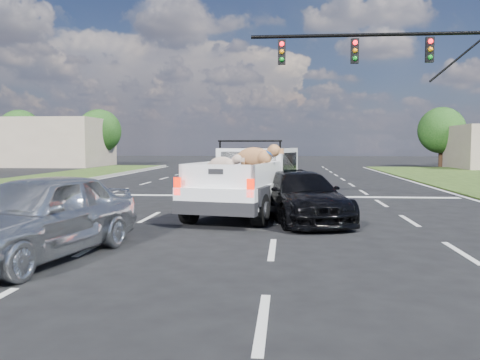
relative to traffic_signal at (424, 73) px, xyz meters
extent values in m
plane|color=black|center=(-7.20, -10.50, -4.73)|extent=(160.00, 160.00, 0.00)
cube|color=silver|center=(-12.45, -4.50, -4.72)|extent=(0.12, 60.00, 0.01)
cube|color=silver|center=(-8.95, -4.50, -4.72)|extent=(0.12, 60.00, 0.01)
cube|color=silver|center=(-5.45, -4.50, -4.72)|extent=(0.12, 60.00, 0.01)
cube|color=silver|center=(-1.95, -4.50, -4.72)|extent=(0.12, 60.00, 0.01)
cube|color=silver|center=(-7.20, -0.50, -4.72)|extent=(17.00, 0.45, 0.01)
cylinder|color=black|center=(-2.10, 0.00, 1.47)|extent=(9.00, 0.14, 0.14)
cube|color=black|center=(0.20, 0.00, 0.87)|extent=(0.30, 0.18, 0.95)
sphere|color=#FF0713|center=(0.20, -0.11, 1.17)|extent=(0.18, 0.18, 0.18)
cube|color=black|center=(-2.60, 0.00, 0.87)|extent=(0.30, 0.18, 0.95)
sphere|color=#FF0713|center=(-2.60, -0.11, 1.17)|extent=(0.18, 0.18, 0.18)
cube|color=black|center=(-5.40, 0.00, 0.87)|extent=(0.30, 0.18, 0.95)
sphere|color=#FF0713|center=(-5.40, -0.11, 1.17)|extent=(0.18, 0.18, 0.18)
cube|color=tan|center=(-27.20, 25.50, -2.53)|extent=(10.00, 8.00, 4.40)
cylinder|color=#332114|center=(-31.20, 27.50, -3.65)|extent=(0.44, 0.44, 2.16)
sphere|color=#13380F|center=(-31.20, 27.50, -1.43)|extent=(4.20, 4.20, 4.20)
cylinder|color=#332114|center=(-23.20, 27.50, -3.65)|extent=(0.44, 0.44, 2.16)
sphere|color=#13380F|center=(-23.20, 27.50, -1.43)|extent=(4.20, 4.20, 4.20)
cylinder|color=#332114|center=(8.80, 27.50, -3.65)|extent=(0.44, 0.44, 2.16)
sphere|color=#13380F|center=(8.80, 27.50, -1.43)|extent=(4.20, 4.20, 4.20)
cylinder|color=black|center=(-7.64, -7.48, -4.32)|extent=(0.46, 0.86, 0.81)
cylinder|color=black|center=(-5.82, -7.86, -4.32)|extent=(0.46, 0.86, 0.81)
cylinder|color=black|center=(-6.82, -3.62, -4.32)|extent=(0.46, 0.86, 0.81)
cylinder|color=black|center=(-5.01, -4.00, -4.32)|extent=(0.46, 0.86, 0.81)
cube|color=white|center=(-6.31, -5.69, -4.02)|extent=(3.15, 5.95, 0.55)
cube|color=white|center=(-6.04, -4.38, -3.28)|extent=(2.43, 2.81, 0.92)
cube|color=black|center=(-6.29, -5.57, -3.25)|extent=(1.63, 0.37, 0.66)
cylinder|color=black|center=(-6.26, -5.43, -2.61)|extent=(1.89, 0.45, 0.05)
cube|color=black|center=(-6.57, -6.92, -3.78)|extent=(2.42, 3.05, 0.06)
cube|color=white|center=(-7.46, -6.73, -3.47)|extent=(0.64, 2.68, 0.55)
cube|color=white|center=(-5.68, -7.10, -3.47)|extent=(0.64, 2.68, 0.55)
cube|color=white|center=(-6.84, -8.21, -3.47)|extent=(1.88, 0.48, 0.55)
cube|color=red|center=(-7.78, -8.24, -3.71)|extent=(0.18, 0.10, 0.43)
cube|color=red|center=(-6.00, -8.61, -3.71)|extent=(0.18, 0.10, 0.43)
cube|color=black|center=(-6.87, -8.35, -4.21)|extent=(2.07, 0.74, 0.32)
imported|color=#BABEC2|center=(-9.53, -11.64, -3.96)|extent=(2.66, 4.74, 1.52)
imported|color=black|center=(-4.82, -6.77, -4.08)|extent=(2.97, 4.79, 1.29)
camera|label=1|loc=(-5.18, -20.13, -2.72)|focal=38.00mm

